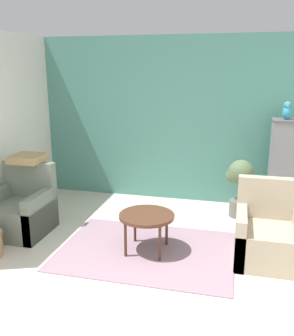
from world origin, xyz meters
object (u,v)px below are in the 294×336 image
Objects in this scene: coffee_table at (147,218)px; armchair_left at (21,211)px; potted_plant at (240,181)px; birdcage at (281,170)px; parrot at (287,111)px; armchair_right at (269,236)px.

coffee_table is 1.85m from armchair_left.
potted_plant is at bearing 24.26° from armchair_left.
birdcage is (3.54, 1.52, 0.42)m from armchair_left.
parrot reaches higher than coffee_table.
parrot is (0.24, 1.53, 1.32)m from armchair_right.
coffee_table is 0.72× the size of armchair_right.
armchair_right is 2.03m from parrot.
armchair_left and armchair_right have the same top height.
potted_plant is (1.10, 1.47, 0.12)m from coffee_table.
armchair_right is 1.06× the size of potted_plant.
armchair_left reaches higher than coffee_table.
coffee_table is 1.47m from armchair_right.
coffee_table is 0.72× the size of armchair_left.
armchair_left is 3.30m from armchair_right.
birdcage is at bearing 44.29° from coffee_table.
coffee_table is at bearing -174.64° from armchair_right.
armchair_left is 1.06× the size of potted_plant.
armchair_left is 4.08m from parrot.
armchair_right is (1.46, 0.14, -0.14)m from coffee_table.
parrot is at bearing 81.02° from armchair_right.
armchair_left is at bearing -156.82° from birdcage.
potted_plant is (-0.60, -0.19, -0.16)m from birdcage.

